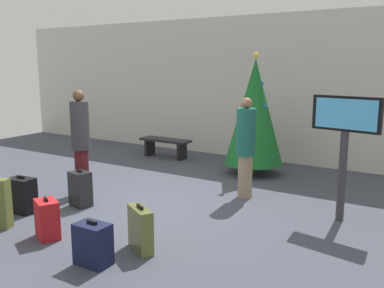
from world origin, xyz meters
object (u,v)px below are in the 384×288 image
(suitcase_2, at_px, (93,244))
(suitcase_5, at_px, (80,189))
(traveller_1, at_px, (246,146))
(suitcase_0, at_px, (47,219))
(suitcase_3, at_px, (22,195))
(flight_info_kiosk, at_px, (345,133))
(suitcase_1, at_px, (140,229))
(waiting_bench, at_px, (165,144))
(traveller_0, at_px, (81,139))
(holiday_tree, at_px, (255,112))

(suitcase_2, distance_m, suitcase_5, 2.25)
(traveller_1, distance_m, suitcase_5, 2.92)
(suitcase_0, height_order, suitcase_3, suitcase_3)
(suitcase_2, bearing_deg, flight_info_kiosk, 55.72)
(suitcase_1, height_order, suitcase_3, suitcase_3)
(flight_info_kiosk, relative_size, suitcase_1, 3.13)
(traveller_1, distance_m, suitcase_2, 3.43)
(waiting_bench, bearing_deg, suitcase_2, -62.27)
(suitcase_2, bearing_deg, suitcase_1, 69.25)
(traveller_0, xyz_separation_m, suitcase_5, (0.52, -0.53, -0.72))
(holiday_tree, relative_size, suitcase_0, 4.57)
(traveller_1, bearing_deg, suitcase_2, -96.52)
(flight_info_kiosk, bearing_deg, suitcase_3, -151.44)
(holiday_tree, height_order, traveller_1, holiday_tree)
(traveller_0, distance_m, suitcase_2, 3.08)
(holiday_tree, xyz_separation_m, suitcase_0, (-0.92, -4.71, -1.09))
(traveller_0, distance_m, suitcase_1, 2.92)
(holiday_tree, height_order, traveller_0, holiday_tree)
(traveller_0, xyz_separation_m, suitcase_2, (2.25, -1.96, -0.76))
(suitcase_0, height_order, suitcase_1, suitcase_1)
(holiday_tree, bearing_deg, waiting_bench, 172.24)
(traveller_1, relative_size, suitcase_5, 2.84)
(suitcase_0, xyz_separation_m, suitcase_5, (-0.62, 1.19, 0.03))
(traveller_0, bearing_deg, suitcase_0, -56.47)
(waiting_bench, distance_m, suitcase_1, 5.59)
(waiting_bench, bearing_deg, traveller_1, -31.80)
(flight_info_kiosk, bearing_deg, traveller_1, 171.42)
(waiting_bench, relative_size, suitcase_0, 2.38)
(holiday_tree, distance_m, waiting_bench, 2.81)
(holiday_tree, xyz_separation_m, flight_info_kiosk, (2.29, -1.87, -0.00))
(suitcase_1, bearing_deg, traveller_1, 86.79)
(suitcase_2, distance_m, suitcase_3, 2.38)
(holiday_tree, xyz_separation_m, suitcase_5, (-1.55, -3.53, -1.06))
(flight_info_kiosk, bearing_deg, suitcase_1, -127.06)
(suitcase_3, bearing_deg, traveller_0, 88.84)
(holiday_tree, distance_m, suitcase_1, 4.50)
(waiting_bench, distance_m, traveller_1, 3.78)
(suitcase_0, bearing_deg, waiting_bench, 108.37)
(waiting_bench, xyz_separation_m, suitcase_2, (2.79, -5.31, -0.10))
(holiday_tree, relative_size, flight_info_kiosk, 1.37)
(holiday_tree, distance_m, traveller_1, 1.76)
(suitcase_5, bearing_deg, flight_info_kiosk, 23.33)
(suitcase_1, relative_size, suitcase_3, 0.99)
(suitcase_3, distance_m, suitcase_5, 0.91)
(holiday_tree, bearing_deg, suitcase_1, -84.55)
(waiting_bench, height_order, traveller_0, traveller_0)
(traveller_0, distance_m, suitcase_0, 2.20)
(suitcase_3, bearing_deg, waiting_bench, 96.39)
(suitcase_2, relative_size, suitcase_5, 0.87)
(waiting_bench, height_order, suitcase_5, suitcase_5)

